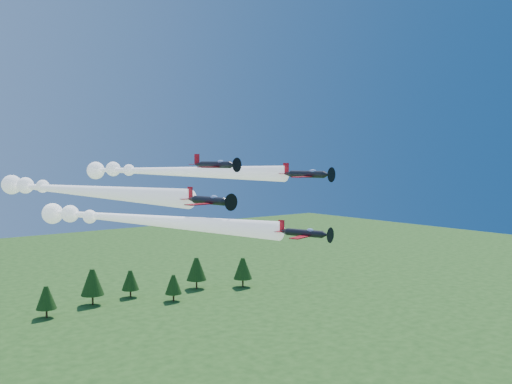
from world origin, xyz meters
TOP-DOWN VIEW (x-y plane):
  - plane_lead at (-8.24, 21.26)m, footprint 21.26×54.54m
  - plane_left at (-14.67, 29.91)m, footprint 13.18×61.74m
  - plane_right at (4.40, 33.18)m, footprint 18.52×57.73m
  - plane_slot at (-0.11, 9.18)m, footprint 7.79×8.62m
  - treeline at (19.51, 111.82)m, footprint 147.24×19.83m

SIDE VIEW (x-z plane):
  - treeline at x=19.51m, z-range 0.61..12.44m
  - plane_lead at x=-8.24m, z-range 36.75..40.45m
  - plane_left at x=-14.67m, z-range 41.23..44.93m
  - plane_right at x=4.40m, z-range 43.94..47.64m
  - plane_slot at x=-0.11m, z-range 45.91..48.64m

